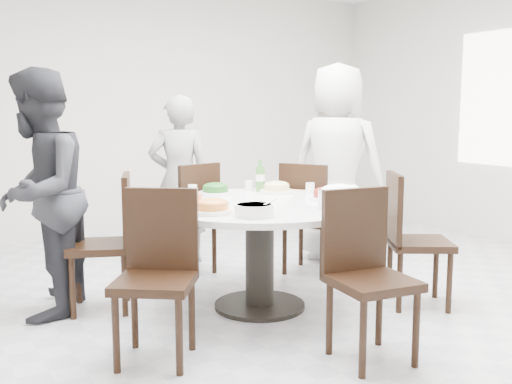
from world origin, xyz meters
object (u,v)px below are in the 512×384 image
dining_table (260,256)px  chair_sw (155,278)px  diner_middle (179,180)px  chair_ne (311,218)px  soup_bowl (254,210)px  chair_n (185,219)px  diner_right (337,163)px  rice_bowl (339,199)px  diner_left (39,194)px  chair_s (373,278)px  chair_nw (99,243)px  beverage_bottle (260,176)px  chair_se (420,240)px

dining_table → chair_sw: 1.08m
chair_sw → diner_middle: size_ratio=0.63×
chair_ne → diner_middle: diner_middle is taller
chair_sw → soup_bowl: bearing=40.4°
chair_n → diner_right: (1.39, -0.28, 0.43)m
dining_table → rice_bowl: size_ratio=5.40×
diner_left → rice_bowl: (1.66, -1.10, -0.02)m
chair_s → diner_left: size_ratio=0.57×
chair_nw → beverage_bottle: (1.28, -0.03, 0.40)m
chair_nw → diner_left: size_ratio=0.57×
chair_n → chair_sw: size_ratio=1.00×
soup_bowl → chair_sw: bearing=-175.5°
chair_se → diner_left: bearing=95.7°
diner_left → beverage_bottle: 1.65m
chair_nw → diner_left: diner_left is taller
chair_ne → beverage_bottle: bearing=65.4°
diner_right → chair_ne: bearing=86.1°
chair_nw → chair_se: (1.98, -1.06, 0.00)m
rice_bowl → dining_table: bearing=124.8°
diner_right → rice_bowl: diner_right is taller
chair_sw → diner_right: 2.64m
chair_ne → diner_right: size_ratio=0.53×
chair_nw → beverage_bottle: bearing=109.7°
dining_table → chair_s: chair_s is taller
diner_right → soup_bowl: (-1.61, -1.22, -0.11)m
chair_ne → rice_bowl: (-0.53, -1.03, 0.33)m
soup_bowl → chair_n: bearing=81.8°
chair_sw → diner_middle: 2.21m
chair_se → soup_bowl: (-1.30, 0.11, 0.31)m
chair_n → chair_se: bearing=108.6°
rice_bowl → soup_bowl: 0.62m
chair_n → rice_bowl: (0.40, -1.55, 0.33)m
diner_right → diner_middle: size_ratio=1.19×
diner_middle → rice_bowl: (0.28, -1.94, 0.05)m
chair_se → beverage_bottle: size_ratio=3.82×
dining_table → diner_right: bearing=31.3°
chair_n → chair_sw: same height
chair_nw → beverage_bottle: 1.34m
chair_se → chair_ne: bearing=39.8°
chair_sw → chair_s: size_ratio=1.00×
chair_sw → diner_right: diner_right is taller
diner_left → rice_bowl: bearing=85.0°
chair_nw → chair_se: size_ratio=1.00×
chair_s → diner_right: bearing=63.9°
chair_sw → rice_bowl: (1.29, 0.01, 0.33)m
chair_ne → chair_n: (-0.93, 0.52, 0.00)m
diner_left → chair_sw: bearing=47.0°
rice_bowl → chair_ne: bearing=62.7°
chair_s → soup_bowl: chair_s is taller
chair_s → diner_right: (1.24, 1.89, 0.43)m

